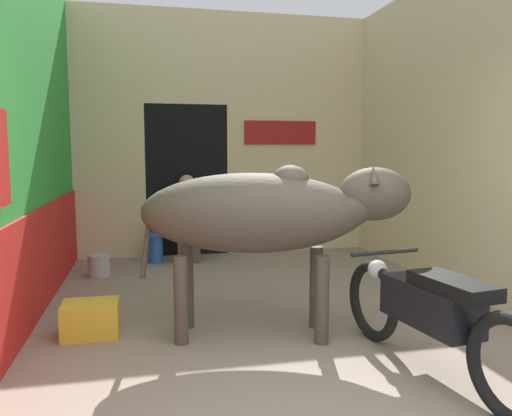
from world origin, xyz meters
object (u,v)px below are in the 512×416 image
(motorcycle_near, at_px, (430,312))
(plastic_stool, at_px, (156,247))
(cow, at_px, (267,213))
(bucket, at_px, (99,265))
(crate, at_px, (91,319))
(shopkeeper_seated, at_px, (188,216))

(motorcycle_near, xyz_separation_m, plastic_stool, (-1.72, 3.85, -0.21))
(cow, relative_size, motorcycle_near, 1.13)
(cow, bearing_deg, bucket, 123.11)
(plastic_stool, distance_m, crate, 2.69)
(motorcycle_near, distance_m, crate, 2.61)
(bucket, bearing_deg, motorcycle_near, -53.53)
(cow, height_order, motorcycle_near, cow)
(crate, bearing_deg, shopkeeper_seated, 69.24)
(shopkeeper_seated, height_order, bucket, shopkeeper_seated)
(cow, distance_m, plastic_stool, 3.13)
(cow, xyz_separation_m, motorcycle_near, (0.89, -0.93, -0.57))
(motorcycle_near, distance_m, bucket, 4.04)
(cow, height_order, shopkeeper_seated, cow)
(motorcycle_near, xyz_separation_m, crate, (-2.29, 1.22, -0.29))
(cow, relative_size, bucket, 8.46)
(motorcycle_near, height_order, crate, motorcycle_near)
(plastic_stool, bearing_deg, crate, -102.16)
(cow, relative_size, plastic_stool, 5.50)
(shopkeeper_seated, bearing_deg, plastic_stool, -177.25)
(cow, bearing_deg, shopkeeper_seated, 97.61)
(cow, bearing_deg, plastic_stool, 105.89)
(cow, relative_size, crate, 5.00)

